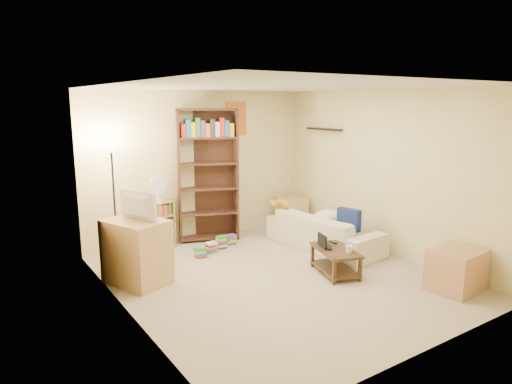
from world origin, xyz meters
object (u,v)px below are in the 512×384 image
at_px(mug, 349,249).
at_px(television, 134,206).
at_px(short_bookshelf, 156,226).
at_px(sofa, 324,231).
at_px(floor_lamp, 112,169).
at_px(side_table, 291,213).
at_px(tabby_cat, 281,203).
at_px(end_cabinet, 456,270).
at_px(coffee_table, 335,259).
at_px(laptop, 330,246).
at_px(tall_bookshelf, 208,172).
at_px(tv_stand, 137,252).
at_px(desk_fan, 158,188).

bearing_deg(mug, television, 149.50).
height_order(mug, short_bookshelf, short_bookshelf).
bearing_deg(sofa, floor_lamp, 62.61).
xyz_separation_m(mug, side_table, (0.89, 2.39, -0.12)).
bearing_deg(tabby_cat, end_cabinet, -78.74).
relative_size(television, end_cabinet, 1.00).
bearing_deg(short_bookshelf, coffee_table, -67.06).
bearing_deg(mug, laptop, 96.39).
relative_size(sofa, tall_bookshelf, 0.91).
distance_m(coffee_table, laptop, 0.18).
bearing_deg(television, side_table, -94.62).
bearing_deg(tv_stand, short_bookshelf, 37.39).
distance_m(mug, tv_stand, 2.77).
distance_m(tabby_cat, tv_stand, 2.70).
xyz_separation_m(laptop, short_bookshelf, (-1.63, 2.25, 0.02)).
height_order(mug, end_cabinet, end_cabinet).
height_order(laptop, side_table, side_table).
xyz_separation_m(tv_stand, end_cabinet, (3.23, -2.42, -0.16)).
xyz_separation_m(sofa, television, (-2.97, 0.26, 0.74)).
distance_m(tv_stand, desk_fan, 1.49).
relative_size(tabby_cat, desk_fan, 1.08).
height_order(coffee_table, laptop, laptop).
relative_size(sofa, tabby_cat, 4.47).
bearing_deg(desk_fan, side_table, -3.63).
relative_size(short_bookshelf, floor_lamp, 0.44).
bearing_deg(television, sofa, -116.29).
xyz_separation_m(tabby_cat, mug, (-0.27, -1.87, -0.24)).
distance_m(laptop, tall_bookshelf, 2.49).
bearing_deg(floor_lamp, television, -91.35).
xyz_separation_m(floor_lamp, side_table, (3.25, 0.05, -1.10)).
relative_size(coffee_table, laptop, 2.50).
height_order(short_bookshelf, side_table, short_bookshelf).
xyz_separation_m(coffee_table, side_table, (0.91, 2.16, 0.07)).
bearing_deg(laptop, sofa, -6.47).
distance_m(side_table, end_cabinet, 3.40).
relative_size(tv_stand, side_table, 1.47).
height_order(tv_stand, floor_lamp, floor_lamp).
bearing_deg(laptop, short_bookshelf, 67.07).
height_order(tabby_cat, coffee_table, tabby_cat).
distance_m(tv_stand, floor_lamp, 1.34).
xyz_separation_m(laptop, desk_fan, (-1.59, 2.21, 0.64)).
relative_size(sofa, short_bookshelf, 2.62).
xyz_separation_m(coffee_table, desk_fan, (-1.60, 2.32, 0.79)).
height_order(desk_fan, side_table, desk_fan).
distance_m(laptop, short_bookshelf, 2.78).
distance_m(tall_bookshelf, end_cabinet, 4.03).
bearing_deg(mug, tv_stand, 149.50).
relative_size(laptop, television, 0.56).
bearing_deg(tabby_cat, desk_fan, 160.30).
bearing_deg(tv_stand, laptop, -45.86).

